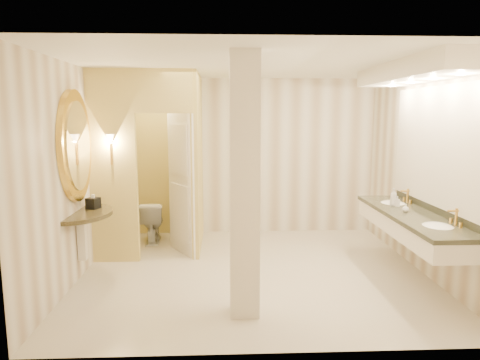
% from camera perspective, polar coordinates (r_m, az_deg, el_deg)
% --- Properties ---
extents(floor, '(4.50, 4.50, 0.00)m').
position_cam_1_polar(floor, '(5.87, 1.78, -12.06)').
color(floor, beige).
rests_on(floor, ground).
extents(ceiling, '(4.50, 4.50, 0.00)m').
position_cam_1_polar(ceiling, '(5.52, 1.91, 15.14)').
color(ceiling, white).
rests_on(ceiling, wall_back).
extents(wall_back, '(4.50, 0.02, 2.70)m').
position_cam_1_polar(wall_back, '(7.52, 0.70, 3.12)').
color(wall_back, silver).
rests_on(wall_back, floor).
extents(wall_front, '(4.50, 0.02, 2.70)m').
position_cam_1_polar(wall_front, '(3.57, 4.26, -3.10)').
color(wall_front, silver).
rests_on(wall_front, floor).
extents(wall_left, '(0.02, 4.00, 2.70)m').
position_cam_1_polar(wall_left, '(5.82, -20.84, 0.92)').
color(wall_left, silver).
rests_on(wall_left, floor).
extents(wall_right, '(0.02, 4.00, 2.70)m').
position_cam_1_polar(wall_right, '(6.13, 23.31, 1.15)').
color(wall_right, silver).
rests_on(wall_right, floor).
extents(toilet_closet, '(1.50, 1.55, 2.70)m').
position_cam_1_polar(toilet_closet, '(6.52, -8.76, 2.47)').
color(toilet_closet, '#F3E17F').
rests_on(toilet_closet, floor).
extents(wall_sconce, '(0.14, 0.14, 0.42)m').
position_cam_1_polar(wall_sconce, '(6.10, -16.87, 5.06)').
color(wall_sconce, gold).
rests_on(wall_sconce, toilet_closet).
extents(vanity, '(0.75, 2.48, 2.09)m').
position_cam_1_polar(vanity, '(5.63, 22.75, 3.42)').
color(vanity, white).
rests_on(vanity, floor).
extents(console_shelf, '(1.06, 1.06, 1.98)m').
position_cam_1_polar(console_shelf, '(5.67, -20.95, 0.70)').
color(console_shelf, black).
rests_on(console_shelf, floor).
extents(pillar, '(0.30, 0.30, 2.70)m').
position_cam_1_polar(pillar, '(4.33, 0.60, -1.00)').
color(pillar, white).
rests_on(pillar, floor).
extents(tissue_box, '(0.19, 0.19, 0.14)m').
position_cam_1_polar(tissue_box, '(5.86, -18.99, -2.94)').
color(tissue_box, black).
rests_on(tissue_box, console_shelf).
extents(toilet, '(0.42, 0.69, 0.68)m').
position_cam_1_polar(toilet, '(7.22, -11.64, -5.45)').
color(toilet, white).
rests_on(toilet, floor).
extents(soap_bottle_a, '(0.07, 0.08, 0.14)m').
position_cam_1_polar(soap_bottle_a, '(6.05, 20.24, -2.69)').
color(soap_bottle_a, beige).
rests_on(soap_bottle_a, vanity).
extents(soap_bottle_b, '(0.10, 0.10, 0.11)m').
position_cam_1_polar(soap_bottle_b, '(5.73, 21.21, -3.51)').
color(soap_bottle_b, silver).
rests_on(soap_bottle_b, vanity).
extents(soap_bottle_c, '(0.11, 0.11, 0.24)m').
position_cam_1_polar(soap_bottle_c, '(6.05, 19.78, -2.17)').
color(soap_bottle_c, '#C6B28C').
rests_on(soap_bottle_c, vanity).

